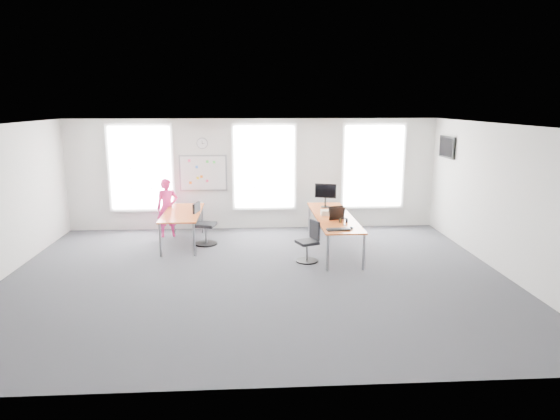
{
  "coord_description": "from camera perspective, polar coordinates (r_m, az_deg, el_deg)",
  "views": [
    {
      "loc": [
        -0.11,
        -9.49,
        3.41
      ],
      "look_at": [
        0.56,
        1.2,
        1.1
      ],
      "focal_mm": 32.0,
      "sensor_mm": 36.0,
      "label": 1
    }
  ],
  "objects": [
    {
      "name": "wall_right",
      "position": [
        10.95,
        24.33,
        1.03
      ],
      "size": [
        0.0,
        10.0,
        10.0
      ],
      "primitive_type": "plane",
      "rotation": [
        1.57,
        0.0,
        -1.57
      ],
      "color": "silver",
      "rests_on": "ground"
    },
    {
      "name": "window_right",
      "position": [
        13.99,
        10.61,
        4.94
      ],
      "size": [
        1.6,
        0.06,
        2.2
      ],
      "primitive_type": "cube",
      "color": "white",
      "rests_on": "wall_back"
    },
    {
      "name": "person",
      "position": [
        13.18,
        -12.74,
        0.25
      ],
      "size": [
        0.63,
        0.5,
        1.52
      ],
      "primitive_type": "imported",
      "rotation": [
        0.0,
        0.0,
        0.27
      ],
      "color": "#E12571",
      "rests_on": "ground"
    },
    {
      "name": "monitor",
      "position": [
        12.71,
        5.22,
        1.93
      ],
      "size": [
        0.53,
        0.23,
        0.61
      ],
      "rotation": [
        0.0,
        0.0,
        -0.33
      ],
      "color": "black",
      "rests_on": "desk_right"
    },
    {
      "name": "mouse",
      "position": [
        10.66,
        8.19,
        -2.01
      ],
      "size": [
        0.09,
        0.13,
        0.05
      ],
      "primitive_type": "ellipsoid",
      "rotation": [
        0.0,
        0.0,
        -0.11
      ],
      "color": "black",
      "rests_on": "desk_right"
    },
    {
      "name": "paper_stack",
      "position": [
        11.89,
        5.52,
        -0.29
      ],
      "size": [
        0.35,
        0.27,
        0.12
      ],
      "primitive_type": "cube",
      "rotation": [
        0.0,
        0.0,
        -0.03
      ],
      "color": "beige",
      "rests_on": "desk_right"
    },
    {
      "name": "floor",
      "position": [
        10.08,
        -2.76,
        -7.61
      ],
      "size": [
        10.0,
        10.0,
        0.0
      ],
      "primitive_type": "plane",
      "color": "#2C2C32",
      "rests_on": "ground"
    },
    {
      "name": "lens_cap",
      "position": [
        10.97,
        7.38,
        -1.7
      ],
      "size": [
        0.08,
        0.08,
        0.01
      ],
      "primitive_type": "cylinder",
      "rotation": [
        0.0,
        0.0,
        -0.33
      ],
      "color": "black",
      "rests_on": "desk_right"
    },
    {
      "name": "headphones",
      "position": [
        11.17,
        7.23,
        -1.19
      ],
      "size": [
        0.19,
        0.1,
        0.11
      ],
      "rotation": [
        0.0,
        0.0,
        0.23
      ],
      "color": "black",
      "rests_on": "desk_right"
    },
    {
      "name": "keyboard",
      "position": [
        10.51,
        6.7,
        -2.24
      ],
      "size": [
        0.52,
        0.24,
        0.02
      ],
      "primitive_type": "cube",
      "rotation": [
        0.0,
        0.0,
        0.13
      ],
      "color": "black",
      "rests_on": "desk_right"
    },
    {
      "name": "desk_right",
      "position": [
        11.83,
        6.13,
        -0.92
      ],
      "size": [
        0.87,
        3.27,
        0.8
      ],
      "color": "#D56229",
      "rests_on": "ground"
    },
    {
      "name": "ceiling",
      "position": [
        9.5,
        -2.94,
        9.68
      ],
      "size": [
        10.0,
        10.0,
        0.0
      ],
      "primitive_type": "plane",
      "rotation": [
        3.14,
        0.0,
        0.0
      ],
      "color": "white",
      "rests_on": "ground"
    },
    {
      "name": "window_mid",
      "position": [
        13.58,
        -1.82,
        4.93
      ],
      "size": [
        1.6,
        0.06,
        2.2
      ],
      "primitive_type": "cube",
      "color": "white",
      "rests_on": "wall_back"
    },
    {
      "name": "whiteboard",
      "position": [
        13.65,
        -8.77,
        4.19
      ],
      "size": [
        1.2,
        0.03,
        0.9
      ],
      "primitive_type": "cube",
      "color": "silver",
      "rests_on": "wall_back"
    },
    {
      "name": "wall_front",
      "position": [
        5.81,
        -2.31,
        -7.01
      ],
      "size": [
        10.0,
        0.0,
        10.0
      ],
      "primitive_type": "plane",
      "rotation": [
        -1.57,
        0.0,
        0.0
      ],
      "color": "silver",
      "rests_on": "ground"
    },
    {
      "name": "wall_clock",
      "position": [
        13.56,
        -8.88,
        7.54
      ],
      "size": [
        0.3,
        0.04,
        0.3
      ],
      "primitive_type": "cylinder",
      "rotation": [
        1.57,
        0.0,
        0.0
      ],
      "color": "gray",
      "rests_on": "wall_back"
    },
    {
      "name": "chair_left",
      "position": [
        12.33,
        -8.78,
        -1.85
      ],
      "size": [
        0.56,
        0.56,
        1.03
      ],
      "rotation": [
        0.0,
        0.0,
        1.35
      ],
      "color": "black",
      "rests_on": "ground"
    },
    {
      "name": "tv",
      "position": [
        13.52,
        18.56,
        6.83
      ],
      "size": [
        0.06,
        0.9,
        0.55
      ],
      "primitive_type": "cube",
      "color": "black",
      "rests_on": "wall_right"
    },
    {
      "name": "chair_right",
      "position": [
        10.92,
        3.36,
        -3.86
      ],
      "size": [
        0.53,
        0.53,
        0.91
      ],
      "rotation": [
        0.0,
        0.0,
        -1.19
      ],
      "color": "black",
      "rests_on": "ground"
    },
    {
      "name": "desk_left",
      "position": [
        12.4,
        -11.08,
        -0.53
      ],
      "size": [
        0.88,
        2.19,
        0.8
      ],
      "color": "#D56229",
      "rests_on": "ground"
    },
    {
      "name": "window_left",
      "position": [
        13.87,
        -15.61,
        4.64
      ],
      "size": [
        1.6,
        0.06,
        2.2
      ],
      "primitive_type": "cube",
      "color": "white",
      "rests_on": "wall_back"
    },
    {
      "name": "wall_back",
      "position": [
        13.63,
        -3.08,
        4.09
      ],
      "size": [
        10.0,
        0.0,
        10.0
      ],
      "primitive_type": "plane",
      "rotation": [
        1.57,
        0.0,
        0.0
      ],
      "color": "silver",
      "rests_on": "ground"
    },
    {
      "name": "laptop_sleeve",
      "position": [
        11.4,
        6.51,
        -0.39
      ],
      "size": [
        0.39,
        0.3,
        0.31
      ],
      "rotation": [
        0.0,
        0.0,
        0.3
      ],
      "color": "black",
      "rests_on": "desk_right"
    }
  ]
}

